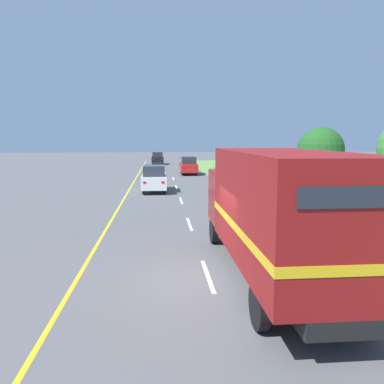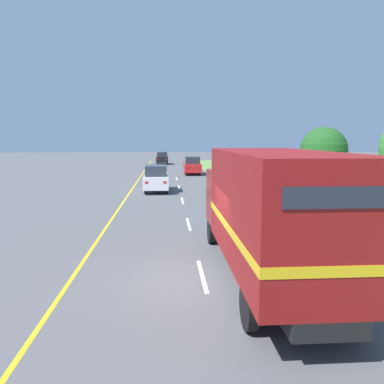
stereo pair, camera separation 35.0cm
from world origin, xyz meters
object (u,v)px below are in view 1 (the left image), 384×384
(lead_car_black_ahead, at_px, (158,158))
(highway_sign, at_px, (357,197))
(lead_car_red_ahead, at_px, (188,165))
(lead_car_white, at_px, (154,178))
(roadside_tree_mid, at_px, (320,150))
(delineator_post, at_px, (368,263))
(horse_trailer_truck, at_px, (275,210))

(lead_car_black_ahead, xyz_separation_m, highway_sign, (7.55, -44.74, 0.81))
(lead_car_red_ahead, height_order, lead_car_black_ahead, lead_car_red_ahead)
(lead_car_white, height_order, lead_car_red_ahead, lead_car_red_ahead)
(lead_car_red_ahead, height_order, highway_sign, highway_sign)
(roadside_tree_mid, bearing_deg, highway_sign, -108.82)
(highway_sign, height_order, delineator_post, highway_sign)
(horse_trailer_truck, bearing_deg, lead_car_black_ahead, 94.01)
(horse_trailer_truck, distance_m, highway_sign, 5.40)
(lead_car_black_ahead, distance_m, roadside_tree_mid, 32.75)
(lead_car_white, xyz_separation_m, highway_sign, (7.69, -14.67, 0.78))
(delineator_post, bearing_deg, lead_car_red_ahead, 94.61)
(horse_trailer_truck, xyz_separation_m, delineator_post, (2.62, -0.21, -1.51))
(highway_sign, bearing_deg, horse_trailer_truck, -140.66)
(delineator_post, bearing_deg, lead_car_black_ahead, 97.07)
(highway_sign, xyz_separation_m, delineator_post, (-1.55, -3.63, -1.26))
(horse_trailer_truck, relative_size, highway_sign, 3.06)
(horse_trailer_truck, xyz_separation_m, lead_car_black_ahead, (-3.38, 48.16, -1.06))
(lead_car_white, xyz_separation_m, lead_car_black_ahead, (0.13, 30.07, -0.03))
(delineator_post, bearing_deg, horse_trailer_truck, 175.46)
(horse_trailer_truck, height_order, lead_car_red_ahead, horse_trailer_truck)
(lead_car_white, relative_size, lead_car_black_ahead, 1.07)
(lead_car_white, distance_m, lead_car_red_ahead, 13.74)
(lead_car_black_ahead, bearing_deg, lead_car_red_ahead, -78.38)
(horse_trailer_truck, bearing_deg, lead_car_white, 100.98)
(lead_car_white, relative_size, roadside_tree_mid, 0.88)
(delineator_post, bearing_deg, roadside_tree_mid, 70.29)
(lead_car_white, xyz_separation_m, lead_car_red_ahead, (3.59, 13.27, 0.00))
(lead_car_red_ahead, xyz_separation_m, delineator_post, (2.55, -31.57, -0.48))
(horse_trailer_truck, relative_size, lead_car_white, 2.06)
(roadside_tree_mid, xyz_separation_m, delineator_post, (-6.51, -18.17, -2.53))
(lead_car_white, relative_size, highway_sign, 1.49)
(lead_car_white, bearing_deg, roadside_tree_mid, -0.60)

